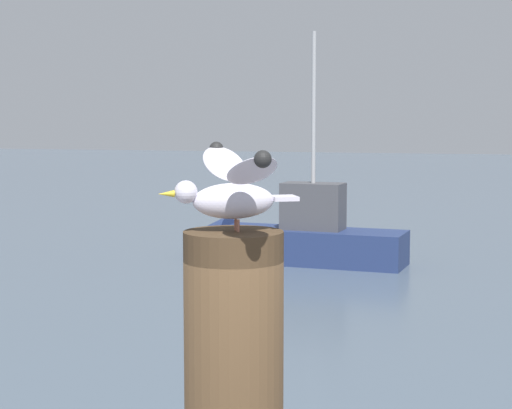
{
  "coord_description": "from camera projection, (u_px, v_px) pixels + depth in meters",
  "views": [
    {
      "loc": [
        1.21,
        -2.8,
        2.92
      ],
      "look_at": [
        0.51,
        -0.13,
        2.63
      ],
      "focal_mm": 64.04,
      "sensor_mm": 36.0,
      "label": 1
    }
  ],
  "objects": [
    {
      "name": "seagull",
      "position": [
        232.0,
        187.0,
        2.52
      ],
      "size": [
        0.4,
        0.63,
        0.24
      ],
      "color": "tan",
      "rests_on": "mooring_post"
    },
    {
      "name": "boat_navy",
      "position": [
        285.0,
        238.0,
        17.61
      ],
      "size": [
        4.57,
        1.48,
        4.52
      ],
      "color": "navy",
      "rests_on": "ground_plane"
    }
  ]
}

